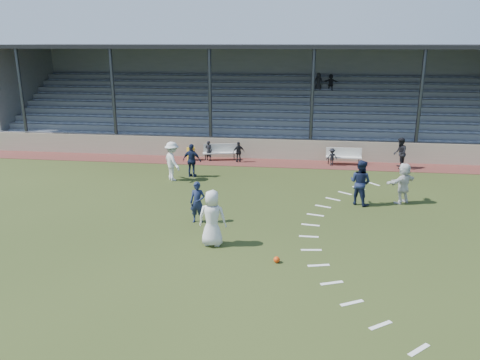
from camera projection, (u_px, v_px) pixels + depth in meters
name	position (u px, v px, depth m)	size (l,w,h in m)	color
ground	(231.00, 233.00, 17.29)	(90.00, 90.00, 0.00)	#2D3917
cinder_track	(258.00, 163.00, 27.27)	(34.00, 2.00, 0.02)	#562622
retaining_wall	(260.00, 149.00, 28.10)	(34.00, 0.18, 1.20)	tan
bench_left	(220.00, 150.00, 27.76)	(2.04, 0.89, 0.95)	silver
bench_right	(344.00, 155.00, 26.72)	(2.00, 0.47, 0.95)	silver
trash_bin	(191.00, 154.00, 27.68)	(0.48, 0.48, 0.76)	gold
football	(277.00, 260.00, 14.92)	(0.20, 0.20, 0.20)	#DB3E0C
player_white_lead	(212.00, 218.00, 15.98)	(0.97, 0.63, 1.98)	silver
player_navy_lead	(197.00, 202.00, 18.07)	(0.60, 0.39, 1.63)	#161F3D
player_navy_mid	(360.00, 182.00, 20.04)	(0.96, 0.75, 1.97)	#161F3D
player_white_wing	(172.00, 161.00, 23.58)	(1.28, 0.74, 1.99)	silver
player_navy_wing	(192.00, 161.00, 24.22)	(1.02, 0.42, 1.73)	#161F3D
player_white_back	(403.00, 183.00, 20.25)	(1.67, 0.53, 1.80)	silver
official	(400.00, 153.00, 25.77)	(0.84, 0.65, 1.72)	black
sub_left_near	(209.00, 151.00, 27.56)	(0.43, 0.28, 1.18)	black
sub_left_far	(239.00, 152.00, 27.21)	(0.70, 0.29, 1.19)	black
sub_right	(332.00, 157.00, 26.49)	(0.64, 0.37, 0.99)	black
grandstand	(266.00, 111.00, 32.12)	(34.60, 9.00, 6.61)	slate
penalty_arc	(345.00, 238.00, 16.77)	(3.89, 14.63, 0.01)	white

